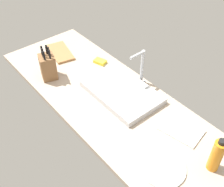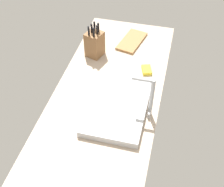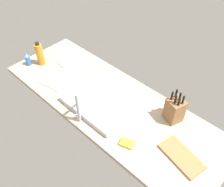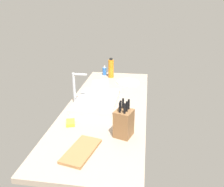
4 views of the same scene
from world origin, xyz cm
name	(u,v)px [view 2 (image 2 of 4)]	position (x,y,z in cm)	size (l,w,h in cm)	color
countertop_slab	(104,105)	(0.00, 0.00, 1.75)	(187.21, 66.70, 3.50)	tan
sink_basin	(118,106)	(2.28, 9.36, 5.67)	(51.49, 33.78, 4.34)	#B7BABF
faucet	(150,95)	(1.42, 27.07, 19.05)	(5.50, 12.80, 26.76)	#B7BABF
knife_block	(95,44)	(-45.47, -18.78, 13.02)	(13.85, 13.44, 24.85)	brown
cutting_board	(132,41)	(-67.07, 3.96, 4.40)	(28.77, 14.10, 1.80)	#9E7042
dish_towel	(108,180)	(49.42, 15.45, 4.10)	(23.65, 16.49, 1.20)	white
dish_sponge	(147,70)	(-36.08, 20.41, 4.70)	(9.00, 6.00, 2.40)	yellow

